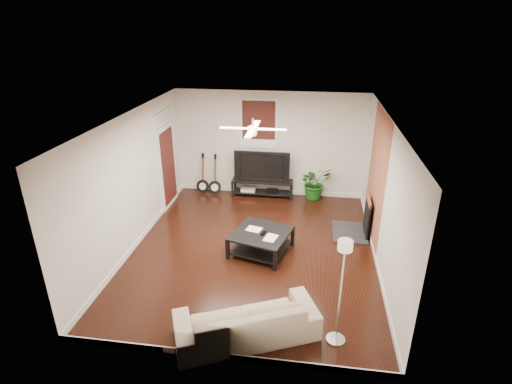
{
  "coord_description": "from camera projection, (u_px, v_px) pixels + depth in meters",
  "views": [
    {
      "loc": [
        1.09,
        -7.16,
        4.49
      ],
      "look_at": [
        0.0,
        0.4,
        1.15
      ],
      "focal_mm": 28.11,
      "sensor_mm": 36.0,
      "label": 1
    }
  ],
  "objects": [
    {
      "name": "room",
      "position": [
        253.0,
        188.0,
        7.88
      ],
      "size": [
        5.01,
        6.01,
        2.81
      ],
      "color": "black",
      "rests_on": "ground"
    },
    {
      "name": "brick_accent",
      "position": [
        376.0,
        177.0,
        8.46
      ],
      "size": [
        0.02,
        2.2,
        2.8
      ],
      "primitive_type": "cube",
      "color": "#AA5137",
      "rests_on": "floor"
    },
    {
      "name": "fireplace",
      "position": [
        358.0,
        215.0,
        8.87
      ],
      "size": [
        0.8,
        1.1,
        0.92
      ],
      "primitive_type": "cube",
      "color": "black",
      "rests_on": "floor"
    },
    {
      "name": "window_back",
      "position": [
        259.0,
        124.0,
        10.39
      ],
      "size": [
        1.0,
        0.06,
        1.3
      ],
      "primitive_type": "cube",
      "color": "#34150E",
      "rests_on": "wall_back"
    },
    {
      "name": "door_left",
      "position": [
        167.0,
        159.0,
        9.98
      ],
      "size": [
        0.08,
        1.0,
        2.5
      ],
      "primitive_type": "cube",
      "color": "white",
      "rests_on": "wall_left"
    },
    {
      "name": "tv_stand",
      "position": [
        262.0,
        188.0,
        10.89
      ],
      "size": [
        1.64,
        0.44,
        0.46
      ],
      "primitive_type": "cube",
      "color": "black",
      "rests_on": "floor"
    },
    {
      "name": "tv",
      "position": [
        263.0,
        165.0,
        10.65
      ],
      "size": [
        1.47,
        0.19,
        0.85
      ],
      "primitive_type": "imported",
      "color": "black",
      "rests_on": "tv_stand"
    },
    {
      "name": "coffee_table",
      "position": [
        261.0,
        242.0,
        8.27
      ],
      "size": [
        1.35,
        1.35,
        0.46
      ],
      "primitive_type": "cube",
      "rotation": [
        0.0,
        0.0,
        -0.27
      ],
      "color": "black",
      "rests_on": "floor"
    },
    {
      "name": "sofa",
      "position": [
        246.0,
        320.0,
        6.03
      ],
      "size": [
        2.3,
        1.63,
        0.63
      ],
      "primitive_type": "imported",
      "rotation": [
        0.0,
        0.0,
        3.55
      ],
      "color": "tan",
      "rests_on": "floor"
    },
    {
      "name": "floor_lamp",
      "position": [
        340.0,
        293.0,
        5.72
      ],
      "size": [
        0.38,
        0.38,
        1.75
      ],
      "primitive_type": null,
      "rotation": [
        0.0,
        0.0,
        0.41
      ],
      "color": "silver",
      "rests_on": "floor"
    },
    {
      "name": "potted_plant",
      "position": [
        315.0,
        183.0,
        10.65
      ],
      "size": [
        1.04,
        0.99,
        0.9
      ],
      "primitive_type": "imported",
      "rotation": [
        0.0,
        0.0,
        0.46
      ],
      "color": "#195919",
      "rests_on": "floor"
    },
    {
      "name": "guitar_left",
      "position": [
        202.0,
        174.0,
        10.95
      ],
      "size": [
        0.37,
        0.28,
        1.12
      ],
      "primitive_type": null,
      "rotation": [
        0.0,
        0.0,
        -0.1
      ],
      "color": "black",
      "rests_on": "floor"
    },
    {
      "name": "guitar_right",
      "position": [
        214.0,
        175.0,
        10.88
      ],
      "size": [
        0.35,
        0.25,
        1.12
      ],
      "primitive_type": null,
      "rotation": [
        0.0,
        0.0,
        0.01
      ],
      "color": "black",
      "rests_on": "floor"
    },
    {
      "name": "ceiling_fan",
      "position": [
        253.0,
        129.0,
        7.4
      ],
      "size": [
        1.24,
        1.24,
        0.32
      ],
      "primitive_type": null,
      "color": "white",
      "rests_on": "ceiling"
    }
  ]
}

